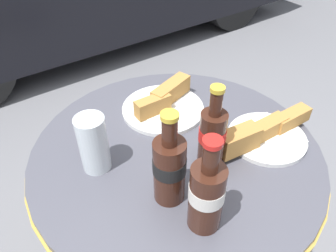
{
  "coord_description": "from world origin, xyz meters",
  "views": [
    {
      "loc": [
        -0.37,
        -0.49,
        1.35
      ],
      "look_at": [
        0.0,
        0.04,
        0.81
      ],
      "focal_mm": 35.0,
      "sensor_mm": 36.0,
      "label": 1
    }
  ],
  "objects_px": {
    "drinking_glass": "(94,146)",
    "lunch_plate_far": "(264,134)",
    "cola_bottle_left": "(169,167)",
    "cola_bottle_center": "(212,136)",
    "lunch_plate_near": "(164,104)",
    "bistro_table": "(176,184)",
    "cola_bottle_right": "(207,194)"
  },
  "relations": [
    {
      "from": "drinking_glass",
      "to": "lunch_plate_far",
      "type": "xyz_separation_m",
      "value": [
        0.4,
        -0.17,
        -0.04
      ]
    },
    {
      "from": "cola_bottle_left",
      "to": "lunch_plate_far",
      "type": "bearing_deg",
      "value": 0.82
    },
    {
      "from": "cola_bottle_center",
      "to": "drinking_glass",
      "type": "relative_size",
      "value": 1.52
    },
    {
      "from": "cola_bottle_center",
      "to": "lunch_plate_near",
      "type": "height_order",
      "value": "cola_bottle_center"
    },
    {
      "from": "cola_bottle_left",
      "to": "cola_bottle_center",
      "type": "xyz_separation_m",
      "value": [
        0.14,
        0.02,
        -0.0
      ]
    },
    {
      "from": "cola_bottle_left",
      "to": "bistro_table",
      "type": "bearing_deg",
      "value": 47.73
    },
    {
      "from": "lunch_plate_near",
      "to": "lunch_plate_far",
      "type": "height_order",
      "value": "lunch_plate_far"
    },
    {
      "from": "cola_bottle_right",
      "to": "cola_bottle_center",
      "type": "bearing_deg",
      "value": 45.17
    },
    {
      "from": "cola_bottle_center",
      "to": "drinking_glass",
      "type": "bearing_deg",
      "value": 146.75
    },
    {
      "from": "cola_bottle_center",
      "to": "lunch_plate_near",
      "type": "bearing_deg",
      "value": 82.16
    },
    {
      "from": "drinking_glass",
      "to": "bistro_table",
      "type": "bearing_deg",
      "value": -17.61
    },
    {
      "from": "bistro_table",
      "to": "cola_bottle_right",
      "type": "bearing_deg",
      "value": -111.98
    },
    {
      "from": "bistro_table",
      "to": "cola_bottle_right",
      "type": "relative_size",
      "value": 3.31
    },
    {
      "from": "bistro_table",
      "to": "lunch_plate_near",
      "type": "height_order",
      "value": "lunch_plate_near"
    },
    {
      "from": "cola_bottle_left",
      "to": "lunch_plate_far",
      "type": "height_order",
      "value": "cola_bottle_left"
    },
    {
      "from": "lunch_plate_near",
      "to": "lunch_plate_far",
      "type": "bearing_deg",
      "value": -63.01
    },
    {
      "from": "cola_bottle_left",
      "to": "lunch_plate_far",
      "type": "distance_m",
      "value": 0.32
    },
    {
      "from": "cola_bottle_left",
      "to": "lunch_plate_far",
      "type": "xyz_separation_m",
      "value": [
        0.31,
        0.0,
        -0.07
      ]
    },
    {
      "from": "cola_bottle_right",
      "to": "lunch_plate_near",
      "type": "bearing_deg",
      "value": 67.29
    },
    {
      "from": "cola_bottle_center",
      "to": "lunch_plate_far",
      "type": "distance_m",
      "value": 0.18
    },
    {
      "from": "cola_bottle_left",
      "to": "cola_bottle_center",
      "type": "distance_m",
      "value": 0.14
    },
    {
      "from": "cola_bottle_right",
      "to": "lunch_plate_far",
      "type": "relative_size",
      "value": 0.75
    },
    {
      "from": "drinking_glass",
      "to": "lunch_plate_near",
      "type": "height_order",
      "value": "drinking_glass"
    },
    {
      "from": "cola_bottle_right",
      "to": "cola_bottle_center",
      "type": "distance_m",
      "value": 0.17
    },
    {
      "from": "cola_bottle_left",
      "to": "drinking_glass",
      "type": "xyz_separation_m",
      "value": [
        -0.09,
        0.17,
        -0.02
      ]
    },
    {
      "from": "drinking_glass",
      "to": "lunch_plate_near",
      "type": "bearing_deg",
      "value": 20.14
    },
    {
      "from": "bistro_table",
      "to": "lunch_plate_near",
      "type": "xyz_separation_m",
      "value": [
        0.07,
        0.16,
        0.16
      ]
    },
    {
      "from": "cola_bottle_left",
      "to": "lunch_plate_near",
      "type": "bearing_deg",
      "value": 57.61
    },
    {
      "from": "cola_bottle_left",
      "to": "cola_bottle_right",
      "type": "height_order",
      "value": "same"
    },
    {
      "from": "lunch_plate_near",
      "to": "lunch_plate_far",
      "type": "distance_m",
      "value": 0.3
    },
    {
      "from": "drinking_glass",
      "to": "lunch_plate_far",
      "type": "height_order",
      "value": "drinking_glass"
    },
    {
      "from": "bistro_table",
      "to": "cola_bottle_left",
      "type": "distance_m",
      "value": 0.28
    }
  ]
}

